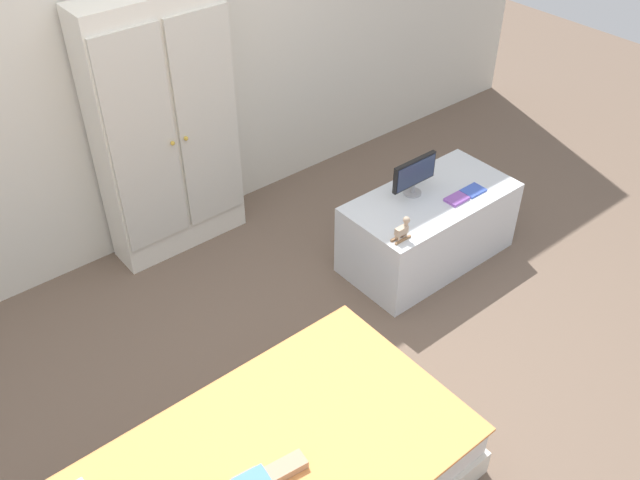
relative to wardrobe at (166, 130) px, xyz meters
The scene contains 8 objects.
ground_plane 1.60m from the wardrobe, 96.02° to the right, with size 10.00×10.00×0.02m, color brown.
back_wall 0.65m from the wardrobe, 130.83° to the left, with size 6.40×0.05×2.70m, color silver.
wardrobe is the anchor object (origin of this frame).
tv_stand 1.55m from the wardrobe, 46.31° to the right, with size 0.97×0.50×0.43m, color silver.
tv_monitor 1.36m from the wardrobe, 45.85° to the right, with size 0.30×0.10×0.22m.
rocking_horse_toy 1.38m from the wardrobe, 63.36° to the right, with size 0.11×0.04×0.13m.
book_purple 1.61m from the wardrobe, 47.19° to the right, with size 0.12×0.08×0.02m, color #8E51B2.
book_blue 1.71m from the wardrobe, 43.82° to the right, with size 0.13×0.09×0.01m, color blue.
Camera 1 is at (-1.30, -1.67, 2.59)m, focal length 38.99 mm.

